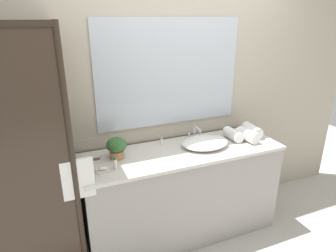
{
  "coord_description": "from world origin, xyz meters",
  "views": [
    {
      "loc": [
        -1.03,
        -2.13,
        2.02
      ],
      "look_at": [
        -0.15,
        0.0,
        1.15
      ],
      "focal_mm": 31.37,
      "sensor_mm": 36.0,
      "label": 1
    }
  ],
  "objects_px": {
    "rolled_towel_near_edge": "(252,131)",
    "faucet": "(195,134)",
    "rolled_towel_middle": "(247,135)",
    "rolled_towel_far_edge": "(233,135)",
    "amenity_bottle_lotion": "(161,141)",
    "soap_dish": "(103,170)",
    "potted_plant": "(117,147)",
    "amenity_bottle_body_wash": "(115,164)",
    "sink_basin": "(205,143)"
  },
  "relations": [
    {
      "from": "soap_dish",
      "to": "rolled_towel_middle",
      "type": "relative_size",
      "value": 0.44
    },
    {
      "from": "sink_basin",
      "to": "amenity_bottle_body_wash",
      "type": "relative_size",
      "value": 4.52
    },
    {
      "from": "faucet",
      "to": "amenity_bottle_body_wash",
      "type": "xyz_separation_m",
      "value": [
        -0.85,
        -0.3,
        0.0
      ]
    },
    {
      "from": "potted_plant",
      "to": "rolled_towel_middle",
      "type": "height_order",
      "value": "potted_plant"
    },
    {
      "from": "rolled_towel_middle",
      "to": "rolled_towel_far_edge",
      "type": "relative_size",
      "value": 1.05
    },
    {
      "from": "rolled_towel_far_edge",
      "to": "soap_dish",
      "type": "bearing_deg",
      "value": -173.65
    },
    {
      "from": "amenity_bottle_lotion",
      "to": "rolled_towel_near_edge",
      "type": "height_order",
      "value": "rolled_towel_near_edge"
    },
    {
      "from": "potted_plant",
      "to": "amenity_bottle_lotion",
      "type": "height_order",
      "value": "potted_plant"
    },
    {
      "from": "amenity_bottle_lotion",
      "to": "rolled_towel_far_edge",
      "type": "xyz_separation_m",
      "value": [
        0.68,
        -0.14,
        0.01
      ]
    },
    {
      "from": "rolled_towel_far_edge",
      "to": "amenity_bottle_body_wash",
      "type": "bearing_deg",
      "value": -173.13
    },
    {
      "from": "rolled_towel_near_edge",
      "to": "rolled_towel_far_edge",
      "type": "distance_m",
      "value": 0.22
    },
    {
      "from": "amenity_bottle_body_wash",
      "to": "sink_basin",
      "type": "bearing_deg",
      "value": 6.91
    },
    {
      "from": "potted_plant",
      "to": "amenity_bottle_lotion",
      "type": "relative_size",
      "value": 2.3
    },
    {
      "from": "sink_basin",
      "to": "rolled_towel_far_edge",
      "type": "distance_m",
      "value": 0.33
    },
    {
      "from": "rolled_towel_far_edge",
      "to": "sink_basin",
      "type": "bearing_deg",
      "value": -173.22
    },
    {
      "from": "faucet",
      "to": "rolled_towel_middle",
      "type": "distance_m",
      "value": 0.5
    },
    {
      "from": "amenity_bottle_body_wash",
      "to": "potted_plant",
      "type": "bearing_deg",
      "value": 71.93
    },
    {
      "from": "amenity_bottle_body_wash",
      "to": "rolled_towel_middle",
      "type": "bearing_deg",
      "value": 2.96
    },
    {
      "from": "faucet",
      "to": "rolled_towel_middle",
      "type": "xyz_separation_m",
      "value": [
        0.44,
        -0.24,
        0.01
      ]
    },
    {
      "from": "sink_basin",
      "to": "rolled_towel_far_edge",
      "type": "height_order",
      "value": "rolled_towel_far_edge"
    },
    {
      "from": "soap_dish",
      "to": "amenity_bottle_body_wash",
      "type": "xyz_separation_m",
      "value": [
        0.1,
        -0.0,
        0.03
      ]
    },
    {
      "from": "rolled_towel_near_edge",
      "to": "rolled_towel_far_edge",
      "type": "bearing_deg",
      "value": -179.74
    },
    {
      "from": "faucet",
      "to": "rolled_towel_near_edge",
      "type": "height_order",
      "value": "faucet"
    },
    {
      "from": "sink_basin",
      "to": "soap_dish",
      "type": "relative_size",
      "value": 4.39
    },
    {
      "from": "faucet",
      "to": "potted_plant",
      "type": "relative_size",
      "value": 0.95
    },
    {
      "from": "amenity_bottle_lotion",
      "to": "rolled_towel_near_edge",
      "type": "bearing_deg",
      "value": -8.72
    },
    {
      "from": "soap_dish",
      "to": "rolled_towel_far_edge",
      "type": "relative_size",
      "value": 0.47
    },
    {
      "from": "amenity_bottle_lotion",
      "to": "rolled_towel_far_edge",
      "type": "distance_m",
      "value": 0.7
    },
    {
      "from": "faucet",
      "to": "soap_dish",
      "type": "relative_size",
      "value": 1.7
    },
    {
      "from": "rolled_towel_near_edge",
      "to": "soap_dish",
      "type": "bearing_deg",
      "value": -174.54
    },
    {
      "from": "faucet",
      "to": "amenity_bottle_lotion",
      "type": "height_order",
      "value": "faucet"
    },
    {
      "from": "rolled_towel_middle",
      "to": "rolled_towel_far_edge",
      "type": "height_order",
      "value": "rolled_towel_middle"
    },
    {
      "from": "rolled_towel_middle",
      "to": "rolled_towel_far_edge",
      "type": "xyz_separation_m",
      "value": [
        -0.11,
        0.08,
        -0.0
      ]
    },
    {
      "from": "faucet",
      "to": "soap_dish",
      "type": "height_order",
      "value": "faucet"
    },
    {
      "from": "soap_dish",
      "to": "rolled_towel_near_edge",
      "type": "height_order",
      "value": "rolled_towel_near_edge"
    },
    {
      "from": "faucet",
      "to": "rolled_towel_far_edge",
      "type": "distance_m",
      "value": 0.36
    },
    {
      "from": "rolled_towel_near_edge",
      "to": "faucet",
      "type": "bearing_deg",
      "value": 163.7
    },
    {
      "from": "amenity_bottle_body_wash",
      "to": "rolled_towel_near_edge",
      "type": "relative_size",
      "value": 0.44
    },
    {
      "from": "soap_dish",
      "to": "sink_basin",
      "type": "bearing_deg",
      "value": 6.2
    },
    {
      "from": "soap_dish",
      "to": "amenity_bottle_body_wash",
      "type": "height_order",
      "value": "amenity_bottle_body_wash"
    },
    {
      "from": "rolled_towel_middle",
      "to": "rolled_towel_far_edge",
      "type": "bearing_deg",
      "value": 145.54
    },
    {
      "from": "rolled_towel_middle",
      "to": "rolled_towel_far_edge",
      "type": "distance_m",
      "value": 0.13
    },
    {
      "from": "sink_basin",
      "to": "rolled_towel_near_edge",
      "type": "xyz_separation_m",
      "value": [
        0.55,
        0.04,
        0.02
      ]
    },
    {
      "from": "potted_plant",
      "to": "sink_basin",
      "type": "bearing_deg",
      "value": -5.97
    },
    {
      "from": "potted_plant",
      "to": "faucet",
      "type": "bearing_deg",
      "value": 8.35
    },
    {
      "from": "faucet",
      "to": "amenity_bottle_lotion",
      "type": "relative_size",
      "value": 2.19
    },
    {
      "from": "amenity_bottle_lotion",
      "to": "rolled_towel_near_edge",
      "type": "relative_size",
      "value": 0.35
    },
    {
      "from": "sink_basin",
      "to": "rolled_towel_middle",
      "type": "relative_size",
      "value": 1.94
    },
    {
      "from": "sink_basin",
      "to": "amenity_bottle_lotion",
      "type": "xyz_separation_m",
      "value": [
        -0.36,
        0.18,
        -0.0
      ]
    },
    {
      "from": "soap_dish",
      "to": "rolled_towel_far_edge",
      "type": "distance_m",
      "value": 1.28
    }
  ]
}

